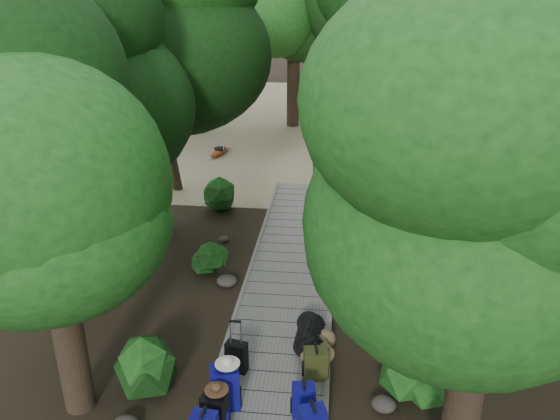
% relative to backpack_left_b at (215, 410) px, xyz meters
% --- Properties ---
extents(ground, '(120.00, 120.00, 0.00)m').
position_rel_backpack_left_b_xyz_m(ground, '(0.69, 3.85, -0.46)').
color(ground, black).
rests_on(ground, ground).
extents(sand_beach, '(40.00, 22.00, 0.02)m').
position_rel_backpack_left_b_xyz_m(sand_beach, '(0.69, 19.85, -0.45)').
color(sand_beach, tan).
rests_on(sand_beach, ground).
extents(boardwalk, '(2.00, 12.00, 0.12)m').
position_rel_backpack_left_b_xyz_m(boardwalk, '(0.69, 4.85, -0.40)').
color(boardwalk, gray).
rests_on(boardwalk, ground).
extents(backpack_left_b, '(0.42, 0.34, 0.68)m').
position_rel_backpack_left_b_xyz_m(backpack_left_b, '(0.00, 0.00, 0.00)').
color(backpack_left_b, black).
rests_on(backpack_left_b, boardwalk).
extents(backpack_left_c, '(0.51, 0.42, 0.82)m').
position_rel_backpack_left_b_xyz_m(backpack_left_c, '(0.07, 0.45, 0.07)').
color(backpack_left_c, '#09097D').
rests_on(backpack_left_c, boardwalk).
extents(backpack_right_c, '(0.38, 0.30, 0.60)m').
position_rel_backpack_left_b_xyz_m(backpack_right_c, '(1.30, 0.42, -0.04)').
color(backpack_right_c, '#09097D').
rests_on(backpack_right_c, boardwalk).
extents(backpack_right_d, '(0.44, 0.35, 0.61)m').
position_rel_backpack_left_b_xyz_m(backpack_right_d, '(1.45, 1.31, -0.04)').
color(backpack_right_d, '#40411A').
rests_on(backpack_right_d, boardwalk).
extents(duffel_right_khaki, '(0.59, 0.68, 0.38)m').
position_rel_backpack_left_b_xyz_m(duffel_right_khaki, '(1.47, 1.88, -0.15)').
color(duffel_right_khaki, brown).
rests_on(duffel_right_khaki, boardwalk).
extents(duffel_right_black, '(0.55, 0.81, 0.48)m').
position_rel_backpack_left_b_xyz_m(duffel_right_black, '(1.29, 2.14, -0.10)').
color(duffel_right_black, black).
rests_on(duffel_right_black, boardwalk).
extents(suitcase_on_boardwalk, '(0.40, 0.28, 0.56)m').
position_rel_backpack_left_b_xyz_m(suitcase_on_boardwalk, '(0.09, 1.33, -0.06)').
color(suitcase_on_boardwalk, black).
rests_on(suitcase_on_boardwalk, boardwalk).
extents(lone_suitcase_on_sand, '(0.44, 0.34, 0.62)m').
position_rel_backpack_left_b_xyz_m(lone_suitcase_on_sand, '(1.07, 12.12, -0.13)').
color(lone_suitcase_on_sand, black).
rests_on(lone_suitcase_on_sand, sand_beach).
extents(hat_brown, '(0.36, 0.36, 0.11)m').
position_rel_backpack_left_b_xyz_m(hat_brown, '(0.03, 0.04, 0.39)').
color(hat_brown, '#51351E').
rests_on(hat_brown, backpack_left_b).
extents(hat_white, '(0.39, 0.39, 0.13)m').
position_rel_backpack_left_b_xyz_m(hat_white, '(0.12, 0.47, 0.55)').
color(hat_white, silver).
rests_on(hat_white, backpack_left_c).
extents(kayak, '(1.43, 3.48, 0.34)m').
position_rel_backpack_left_b_xyz_m(kayak, '(-2.94, 14.21, -0.27)').
color(kayak, '#A4350E').
rests_on(kayak, sand_beach).
extents(sun_lounger, '(1.07, 1.76, 0.54)m').
position_rel_backpack_left_b_xyz_m(sun_lounger, '(3.93, 14.21, -0.17)').
color(sun_lounger, silver).
rests_on(sun_lounger, sand_beach).
extents(tree_right_a, '(4.20, 4.20, 7.01)m').
position_rel_backpack_left_b_xyz_m(tree_right_a, '(3.47, -0.27, 3.04)').
color(tree_right_a, black).
rests_on(tree_right_a, ground).
extents(tree_right_c, '(5.80, 5.80, 10.04)m').
position_rel_backpack_left_b_xyz_m(tree_right_c, '(4.57, 5.47, 4.56)').
color(tree_right_c, black).
rests_on(tree_right_c, ground).
extents(tree_right_d, '(6.03, 6.03, 11.06)m').
position_rel_backpack_left_b_xyz_m(tree_right_d, '(6.44, 7.58, 5.07)').
color(tree_right_d, black).
rests_on(tree_right_d, ground).
extents(tree_right_e, '(4.35, 4.35, 7.83)m').
position_rel_backpack_left_b_xyz_m(tree_right_e, '(5.09, 11.40, 3.46)').
color(tree_right_e, black).
rests_on(tree_right_e, ground).
extents(tree_right_f, '(6.32, 6.32, 11.28)m').
position_rel_backpack_left_b_xyz_m(tree_right_f, '(7.10, 12.86, 5.18)').
color(tree_right_f, black).
rests_on(tree_right_f, ground).
extents(tree_left_a, '(4.03, 4.03, 6.71)m').
position_rel_backpack_left_b_xyz_m(tree_left_a, '(-2.31, 0.35, 2.90)').
color(tree_left_a, black).
rests_on(tree_left_a, ground).
extents(tree_left_b, '(4.41, 4.41, 7.93)m').
position_rel_backpack_left_b_xyz_m(tree_left_b, '(-3.93, 3.00, 3.51)').
color(tree_left_b, black).
rests_on(tree_left_b, ground).
extents(tree_left_c, '(5.12, 5.12, 8.91)m').
position_rel_backpack_left_b_xyz_m(tree_left_c, '(-3.14, 6.89, 4.00)').
color(tree_left_c, black).
rests_on(tree_left_c, ground).
extents(tree_back_a, '(4.83, 4.83, 8.37)m').
position_rel_backpack_left_b_xyz_m(tree_back_a, '(-0.48, 19.20, 3.72)').
color(tree_back_a, black).
rests_on(tree_back_a, ground).
extents(tree_back_b, '(5.41, 5.41, 9.67)m').
position_rel_backpack_left_b_xyz_m(tree_back_b, '(2.87, 19.32, 4.38)').
color(tree_back_b, black).
rests_on(tree_back_b, ground).
extents(tree_back_c, '(4.40, 4.40, 7.91)m').
position_rel_backpack_left_b_xyz_m(tree_back_c, '(5.50, 18.76, 3.50)').
color(tree_back_c, black).
rests_on(tree_back_c, ground).
extents(tree_back_d, '(4.27, 4.27, 7.11)m').
position_rel_backpack_left_b_xyz_m(tree_back_d, '(-4.48, 17.92, 3.10)').
color(tree_back_d, black).
rests_on(tree_back_d, ground).
extents(palm_right_a, '(4.33, 4.33, 7.37)m').
position_rel_backpack_left_b_xyz_m(palm_right_a, '(3.94, 9.45, 3.23)').
color(palm_right_a, '#173D11').
rests_on(palm_right_a, ground).
extents(palm_right_b, '(4.17, 4.17, 8.06)m').
position_rel_backpack_left_b_xyz_m(palm_right_b, '(5.64, 14.48, 3.57)').
color(palm_right_b, '#173D11').
rests_on(palm_right_b, ground).
extents(palm_right_c, '(3.93, 3.93, 6.25)m').
position_rel_backpack_left_b_xyz_m(palm_right_c, '(2.67, 16.89, 2.67)').
color(palm_right_c, '#173D11').
rests_on(palm_right_c, ground).
extents(palm_left_a, '(4.41, 4.41, 7.02)m').
position_rel_backpack_left_b_xyz_m(palm_left_a, '(-3.78, 10.16, 3.05)').
color(palm_left_a, '#173D11').
rests_on(palm_left_a, ground).
extents(rock_left_b, '(0.32, 0.29, 0.18)m').
position_rel_backpack_left_b_xyz_m(rock_left_b, '(-1.68, 1.55, -0.37)').
color(rock_left_b, '#4C473F').
rests_on(rock_left_b, ground).
extents(rock_left_c, '(0.46, 0.41, 0.25)m').
position_rel_backpack_left_b_xyz_m(rock_left_c, '(-0.69, 4.31, -0.33)').
color(rock_left_c, '#4C473F').
rests_on(rock_left_c, ground).
extents(rock_left_d, '(0.27, 0.25, 0.15)m').
position_rel_backpack_left_b_xyz_m(rock_left_d, '(-1.21, 6.53, -0.38)').
color(rock_left_d, '#4C473F').
rests_on(rock_left_d, ground).
extents(rock_right_a, '(0.40, 0.36, 0.22)m').
position_rel_backpack_left_b_xyz_m(rock_right_a, '(2.57, 0.78, -0.35)').
color(rock_right_a, '#4C473F').
rests_on(rock_right_a, ground).
extents(rock_right_b, '(0.46, 0.41, 0.25)m').
position_rel_backpack_left_b_xyz_m(rock_right_b, '(3.46, 3.13, -0.33)').
color(rock_right_b, '#4C473F').
rests_on(rock_right_b, ground).
extents(rock_right_c, '(0.34, 0.30, 0.19)m').
position_rel_backpack_left_b_xyz_m(rock_right_c, '(2.65, 4.98, -0.37)').
color(rock_right_c, '#4C473F').
rests_on(rock_right_c, ground).
extents(rock_right_d, '(0.51, 0.46, 0.28)m').
position_rel_backpack_left_b_xyz_m(rock_right_d, '(3.43, 8.00, -0.32)').
color(rock_right_d, '#4C473F').
rests_on(rock_right_d, ground).
extents(shrub_left_a, '(1.20, 1.20, 1.08)m').
position_rel_backpack_left_b_xyz_m(shrub_left_a, '(-1.43, 0.93, 0.08)').
color(shrub_left_a, '#154414').
rests_on(shrub_left_a, ground).
extents(shrub_left_b, '(0.83, 0.83, 0.74)m').
position_rel_backpack_left_b_xyz_m(shrub_left_b, '(-1.21, 4.81, -0.09)').
color(shrub_left_b, '#154414').
rests_on(shrub_left_b, ground).
extents(shrub_left_c, '(1.12, 1.12, 1.01)m').
position_rel_backpack_left_b_xyz_m(shrub_left_c, '(-1.94, 8.53, 0.05)').
color(shrub_left_c, '#154414').
rests_on(shrub_left_c, ground).
extents(shrub_right_a, '(1.04, 1.04, 0.93)m').
position_rel_backpack_left_b_xyz_m(shrub_right_a, '(3.06, 1.03, 0.01)').
color(shrub_right_a, '#154414').
rests_on(shrub_right_a, ground).
extents(shrub_right_b, '(1.35, 1.35, 1.22)m').
position_rel_backpack_left_b_xyz_m(shrub_right_b, '(3.65, 5.87, 0.15)').
color(shrub_right_b, '#154414').
rests_on(shrub_right_b, ground).
extents(shrub_right_c, '(0.72, 0.72, 0.65)m').
position_rel_backpack_left_b_xyz_m(shrub_right_c, '(3.00, 9.70, -0.13)').
color(shrub_right_c, '#154414').
rests_on(shrub_right_c, ground).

